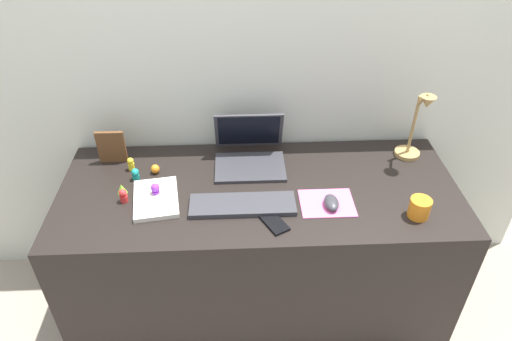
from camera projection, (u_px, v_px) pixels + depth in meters
name	position (u px, v px, depth m)	size (l,w,h in m)	color
ground_plane	(259.00, 303.00, 2.33)	(6.00, 6.00, 0.00)	gray
back_wall	(255.00, 139.00, 2.19)	(2.83, 0.05, 1.47)	beige
desk	(259.00, 251.00, 2.11)	(1.63, 0.67, 0.74)	black
laptop	(249.00, 151.00, 2.01)	(0.30, 0.28, 0.21)	#333338
keyboard	(243.00, 205.00, 1.79)	(0.41, 0.13, 0.02)	#333338
mousepad	(327.00, 203.00, 1.81)	(0.21, 0.17, 0.00)	pink
mouse	(331.00, 203.00, 1.78)	(0.06, 0.10, 0.03)	#333338
cell_phone	(274.00, 222.00, 1.72)	(0.06, 0.13, 0.01)	black
desk_lamp	(416.00, 128.00, 1.96)	(0.11, 0.16, 0.34)	#A5844C
notebook_pad	(156.00, 199.00, 1.82)	(0.17, 0.24, 0.02)	silver
picture_frame	(112.00, 147.00, 1.99)	(0.12, 0.02, 0.15)	brown
coffee_mug	(420.00, 208.00, 1.73)	(0.08, 0.08, 0.08)	orange
toy_figurine_lime	(122.00, 189.00, 1.85)	(0.04, 0.04, 0.04)	#8CDB33
toy_figurine_teal	(135.00, 174.00, 1.92)	(0.03, 0.03, 0.05)	teal
toy_figurine_red	(123.00, 195.00, 1.80)	(0.03, 0.03, 0.06)	red
toy_figurine_orange	(155.00, 169.00, 1.96)	(0.04, 0.04, 0.04)	orange
toy_figurine_purple	(156.00, 190.00, 1.82)	(0.04, 0.04, 0.06)	purple
toy_figurine_yellow	(131.00, 164.00, 1.97)	(0.03, 0.03, 0.06)	yellow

